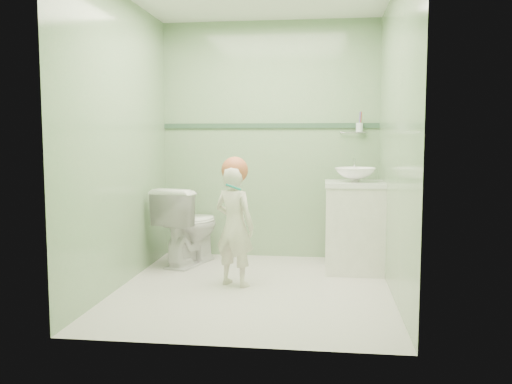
# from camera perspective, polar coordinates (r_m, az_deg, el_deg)

# --- Properties ---
(ground) EXTENTS (2.50, 2.50, 0.00)m
(ground) POSITION_cam_1_polar(r_m,az_deg,el_deg) (4.52, -0.24, -10.08)
(ground) COLOR beige
(ground) RESTS_ON ground
(room_shell) EXTENTS (2.50, 2.54, 2.40)m
(room_shell) POSITION_cam_1_polar(r_m,az_deg,el_deg) (4.35, -0.25, 5.32)
(room_shell) COLOR #81AD7B
(room_shell) RESTS_ON ground
(trim_stripe) EXTENTS (2.20, 0.02, 0.05)m
(trim_stripe) POSITION_cam_1_polar(r_m,az_deg,el_deg) (5.58, 1.42, 6.95)
(trim_stripe) COLOR #34543E
(trim_stripe) RESTS_ON room_shell
(vanity) EXTENTS (0.52, 0.50, 0.80)m
(vanity) POSITION_cam_1_polar(r_m,az_deg,el_deg) (5.09, 10.24, -3.77)
(vanity) COLOR silver
(vanity) RESTS_ON ground
(counter) EXTENTS (0.54, 0.52, 0.04)m
(counter) POSITION_cam_1_polar(r_m,az_deg,el_deg) (5.04, 10.33, 0.84)
(counter) COLOR white
(counter) RESTS_ON vanity
(basin) EXTENTS (0.37, 0.37, 0.13)m
(basin) POSITION_cam_1_polar(r_m,az_deg,el_deg) (5.03, 10.34, 1.79)
(basin) COLOR white
(basin) RESTS_ON counter
(faucet) EXTENTS (0.03, 0.13, 0.18)m
(faucet) POSITION_cam_1_polar(r_m,az_deg,el_deg) (5.21, 10.25, 2.81)
(faucet) COLOR silver
(faucet) RESTS_ON counter
(cup_holder) EXTENTS (0.26, 0.07, 0.21)m
(cup_holder) POSITION_cam_1_polar(r_m,az_deg,el_deg) (5.50, 10.71, 6.64)
(cup_holder) COLOR silver
(cup_holder) RESTS_ON room_shell
(toilet) EXTENTS (0.62, 0.83, 0.76)m
(toilet) POSITION_cam_1_polar(r_m,az_deg,el_deg) (5.34, -7.03, -3.49)
(toilet) COLOR white
(toilet) RESTS_ON ground
(toddler) EXTENTS (0.43, 0.37, 1.00)m
(toddler) POSITION_cam_1_polar(r_m,az_deg,el_deg) (4.52, -2.27, -3.60)
(toddler) COLOR silver
(toddler) RESTS_ON ground
(hair_cap) EXTENTS (0.22, 0.22, 0.22)m
(hair_cap) POSITION_cam_1_polar(r_m,az_deg,el_deg) (4.49, -2.24, 2.31)
(hair_cap) COLOR #B55C37
(hair_cap) RESTS_ON toddler
(teal_toothbrush) EXTENTS (0.12, 0.14, 0.08)m
(teal_toothbrush) POSITION_cam_1_polar(r_m,az_deg,el_deg) (4.33, -2.41, 0.58)
(teal_toothbrush) COLOR #168776
(teal_toothbrush) RESTS_ON toddler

